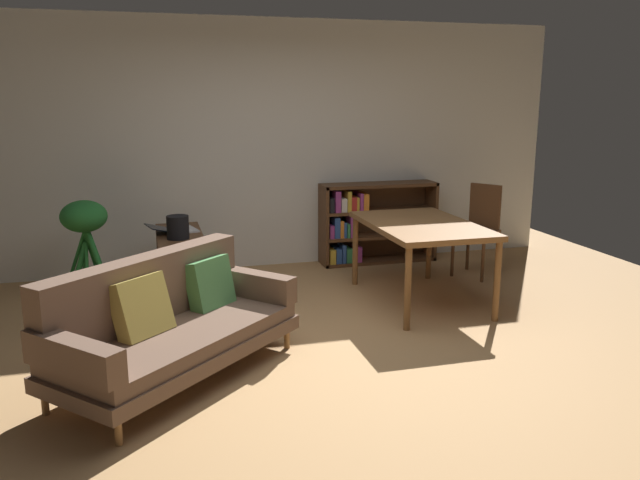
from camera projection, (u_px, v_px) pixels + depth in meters
ground_plane at (333, 353)px, 4.75m from camera, size 8.16×8.16×0.00m
back_wall_panel at (264, 146)px, 6.99m from camera, size 6.80×0.10×2.70m
fabric_couch at (168, 321)px, 4.32m from camera, size 1.83×1.77×0.81m
media_console at (181, 267)px, 5.95m from camera, size 0.42×1.11×0.63m
open_laptop at (175, 229)px, 5.99m from camera, size 0.51×0.40×0.08m
desk_speaker at (178, 227)px, 5.67m from camera, size 0.20×0.20×0.21m
potted_floor_plant at (86, 238)px, 5.87m from camera, size 0.42×0.49×0.95m
dining_table at (421, 230)px, 5.82m from camera, size 0.91×1.45×0.75m
dining_chair_near at (480, 225)px, 6.75m from camera, size 0.53×0.53×0.97m
bookshelf at (368, 223)px, 7.30m from camera, size 1.34×0.34×0.92m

